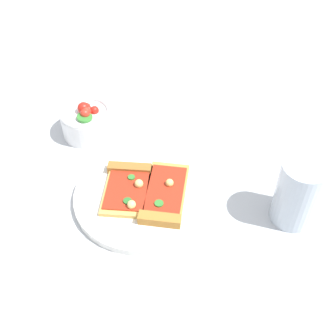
# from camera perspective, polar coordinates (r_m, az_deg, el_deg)

# --- Properties ---
(ground_plane) EXTENTS (2.40, 2.40, 0.00)m
(ground_plane) POSITION_cam_1_polar(r_m,az_deg,el_deg) (0.79, -2.73, -3.72)
(ground_plane) COLOR silver
(ground_plane) RESTS_ON ground
(plate) EXTENTS (0.26, 0.26, 0.01)m
(plate) POSITION_cam_1_polar(r_m,az_deg,el_deg) (0.78, -3.47, -3.61)
(plate) COLOR white
(plate) RESTS_ON ground_plane
(pizza_slice_near) EXTENTS (0.15, 0.15, 0.02)m
(pizza_slice_near) POSITION_cam_1_polar(r_m,az_deg,el_deg) (0.78, -5.38, -2.34)
(pizza_slice_near) COLOR #E5B256
(pizza_slice_near) RESTS_ON plate
(pizza_slice_far) EXTENTS (0.16, 0.16, 0.02)m
(pizza_slice_far) POSITION_cam_1_polar(r_m,az_deg,el_deg) (0.76, -0.50, -3.96)
(pizza_slice_far) COLOR gold
(pizza_slice_far) RESTS_ON plate
(salad_bowl) EXTENTS (0.11, 0.11, 0.08)m
(salad_bowl) POSITION_cam_1_polar(r_m,az_deg,el_deg) (0.91, -10.89, 6.32)
(salad_bowl) COLOR white
(salad_bowl) RESTS_ON ground_plane
(soda_glass) EXTENTS (0.08, 0.08, 0.13)m
(soda_glass) POSITION_cam_1_polar(r_m,az_deg,el_deg) (0.74, 17.14, -3.40)
(soda_glass) COLOR silver
(soda_glass) RESTS_ON ground_plane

